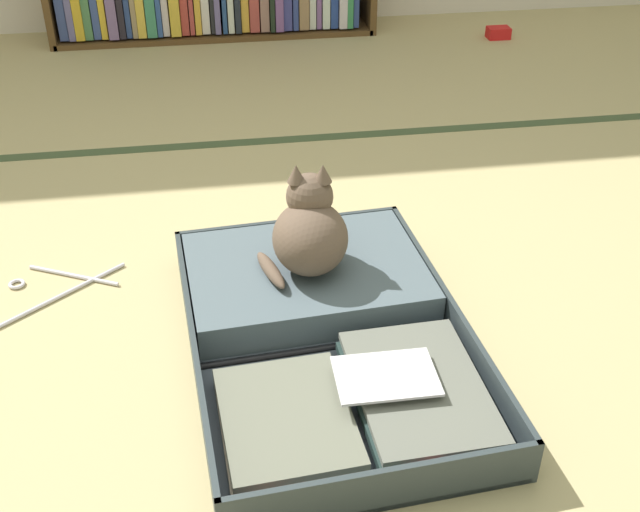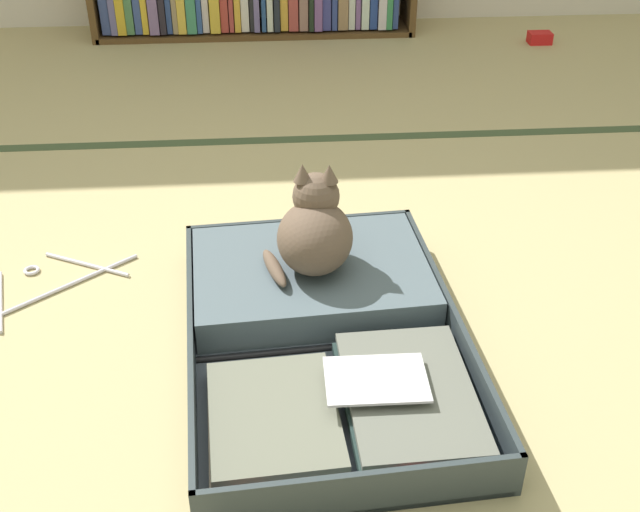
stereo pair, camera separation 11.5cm
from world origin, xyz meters
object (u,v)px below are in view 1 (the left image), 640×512
object	(u,v)px
open_suitcase	(323,322)
clothes_hanger	(35,297)
small_red_pouch	(498,33)
black_cat	(309,231)

from	to	relation	value
open_suitcase	clothes_hanger	world-z (taller)	open_suitcase
clothes_hanger	small_red_pouch	bearing A→B (deg)	44.28
open_suitcase	black_cat	xyz separation A→B (m)	(-0.01, 0.15, 0.15)
black_cat	small_red_pouch	xyz separation A→B (m)	(1.14, 1.85, -0.17)
clothes_hanger	small_red_pouch	world-z (taller)	small_red_pouch
open_suitcase	small_red_pouch	distance (m)	2.30
open_suitcase	black_cat	world-z (taller)	black_cat
black_cat	clothes_hanger	size ratio (longest dim) A/B	0.67
open_suitcase	clothes_hanger	size ratio (longest dim) A/B	2.48
open_suitcase	small_red_pouch	world-z (taller)	open_suitcase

